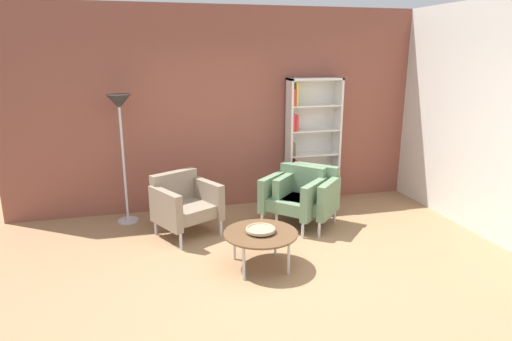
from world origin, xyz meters
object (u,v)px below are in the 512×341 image
Objects in this scene: armchair_spare_guest at (309,195)px; decorative_bowl at (261,229)px; bookshelf_tall at (309,143)px; armchair_near_window at (184,203)px; armchair_by_bookshelf at (295,195)px; coffee_table_low at (261,235)px; floor_lamp_torchiere at (120,117)px.

decorative_bowl is at bearing -88.75° from armchair_spare_guest.
decorative_bowl is at bearing -123.37° from bookshelf_tall.
armchair_near_window and armchair_by_bookshelf have the same top height.
armchair_by_bookshelf is (0.76, 1.07, 0.04)m from coffee_table_low.
bookshelf_tall reaches higher than coffee_table_low.
armchair_by_bookshelf is at bearing 54.62° from decorative_bowl.
armchair_near_window is (-1.97, -0.81, -0.51)m from bookshelf_tall.
coffee_table_low is 1.32m from armchair_near_window.
bookshelf_tall is 2.35m from decorative_bowl.
armchair_near_window is at bearing -157.73° from bookshelf_tall.
armchair_spare_guest is at bearing -16.20° from floor_lamp_torchiere.
bookshelf_tall is 2.75m from floor_lamp_torchiere.
coffee_table_low is 0.46× the size of floor_lamp_torchiere.
floor_lamp_torchiere reaches higher than decorative_bowl.
decorative_bowl is (0.00, 0.00, 0.06)m from coffee_table_low.
floor_lamp_torchiere is at bearing -150.61° from armchair_by_bookshelf.
coffee_table_low is 2.50× the size of decorative_bowl.
armchair_near_window is 1.65m from armchair_spare_guest.
armchair_near_window reaches higher than decorative_bowl.
bookshelf_tall is at bearing -5.70° from armchair_near_window.
bookshelf_tall is 2.37× the size of coffee_table_low.
armchair_spare_guest reaches higher than decorative_bowl.
armchair_near_window is at bearing -135.37° from armchair_by_bookshelf.
armchair_by_bookshelf is 0.55× the size of floor_lamp_torchiere.
armchair_spare_guest is at bearing 47.95° from coffee_table_low.
coffee_table_low is 2.50m from floor_lamp_torchiere.
armchair_spare_guest is (0.95, 1.05, 0.04)m from coffee_table_low.
bookshelf_tall is 1.12m from armchair_by_bookshelf.
armchair_by_bookshelf is at bearing 54.62° from coffee_table_low.
coffee_table_low is 1.31m from armchair_by_bookshelf.
armchair_by_bookshelf is (0.76, 1.07, -0.02)m from decorative_bowl.
bookshelf_tall is at bearing 56.63° from coffee_table_low.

